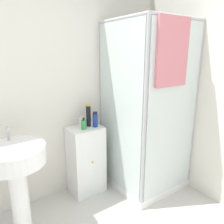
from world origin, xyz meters
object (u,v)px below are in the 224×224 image
lotion_bottle_white (82,123)px  shampoo_bottle_blue (95,120)px  sink (16,170)px  shampoo_bottle_tall_black (88,115)px  soap_dispenser (83,125)px

lotion_bottle_white → shampoo_bottle_blue: bearing=-27.7°
sink → shampoo_bottle_tall_black: size_ratio=3.88×
soap_dispenser → lotion_bottle_white: (0.01, 0.07, 0.00)m
shampoo_bottle_blue → sink: bearing=-166.4°
sink → shampoo_bottle_tall_black: shampoo_bottle_tall_black is taller
shampoo_bottle_tall_black → lotion_bottle_white: 0.11m
shampoo_bottle_blue → lotion_bottle_white: shampoo_bottle_blue is taller
shampoo_bottle_tall_black → lotion_bottle_white: bearing=176.5°
sink → lotion_bottle_white: (0.79, 0.29, 0.20)m
sink → soap_dispenser: (0.77, 0.22, 0.20)m
sink → shampoo_bottle_tall_black: bearing=18.3°
lotion_bottle_white → sink: bearing=-159.5°
sink → shampoo_bottle_tall_black: (0.87, 0.29, 0.27)m
soap_dispenser → shampoo_bottle_tall_black: (0.10, 0.06, 0.07)m
sink → shampoo_bottle_blue: sink is taller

